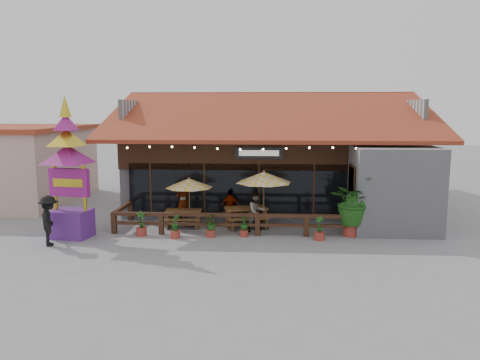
# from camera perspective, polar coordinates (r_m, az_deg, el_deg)

# --- Properties ---
(ground) EXTENTS (100.00, 100.00, 0.00)m
(ground) POSITION_cam_1_polar(r_m,az_deg,el_deg) (19.87, 3.62, -6.41)
(ground) COLOR gray
(ground) RESTS_ON ground
(restaurant_building) EXTENTS (15.50, 14.73, 6.09)m
(restaurant_building) POSITION_cam_1_polar(r_m,az_deg,el_deg) (25.97, 4.19, 2.10)
(restaurant_building) COLOR #AAAAAF
(restaurant_building) RESTS_ON ground
(patio_railing) EXTENTS (10.00, 2.60, 0.92)m
(patio_railing) POSITION_cam_1_polar(r_m,az_deg,el_deg) (19.58, -2.99, -4.78)
(patio_railing) COLOR #412217
(patio_railing) RESTS_ON ground
(neighbor_building) EXTENTS (8.40, 8.40, 4.22)m
(neighbor_building) POSITION_cam_1_polar(r_m,az_deg,el_deg) (29.41, -27.06, 1.80)
(neighbor_building) COLOR #C9AB98
(neighbor_building) RESTS_ON ground
(umbrella_left) EXTENTS (2.61, 2.61, 2.23)m
(umbrella_left) POSITION_cam_1_polar(r_m,az_deg,el_deg) (20.55, -6.23, -0.40)
(umbrella_left) COLOR brown
(umbrella_left) RESTS_ON ground
(umbrella_right) EXTENTS (2.94, 2.94, 2.58)m
(umbrella_right) POSITION_cam_1_polar(r_m,az_deg,el_deg) (20.07, 2.92, 0.30)
(umbrella_right) COLOR brown
(umbrella_right) RESTS_ON ground
(picnic_table_left) EXTENTS (1.61, 1.41, 0.75)m
(picnic_table_left) POSITION_cam_1_polar(r_m,az_deg,el_deg) (20.86, -6.88, -4.30)
(picnic_table_left) COLOR brown
(picnic_table_left) RESTS_ON ground
(picnic_table_right) EXTENTS (2.18, 2.01, 0.88)m
(picnic_table_right) POSITION_cam_1_polar(r_m,az_deg,el_deg) (20.64, 0.71, -4.14)
(picnic_table_right) COLOR brown
(picnic_table_right) RESTS_ON ground
(thai_sign_tower) EXTENTS (2.60, 2.60, 6.11)m
(thai_sign_tower) POSITION_cam_1_polar(r_m,az_deg,el_deg) (19.77, -20.25, 2.51)
(thai_sign_tower) COLOR #5E2587
(thai_sign_tower) RESTS_ON ground
(tropical_plant) EXTENTS (2.22, 2.32, 2.47)m
(tropical_plant) POSITION_cam_1_polar(r_m,az_deg,el_deg) (19.55, 13.50, -2.63)
(tropical_plant) COLOR maroon
(tropical_plant) RESTS_ON ground
(diner_a) EXTENTS (0.83, 0.80, 1.91)m
(diner_a) POSITION_cam_1_polar(r_m,az_deg,el_deg) (21.57, -6.95, -2.66)
(diner_a) COLOR #3D2413
(diner_a) RESTS_ON ground
(diner_b) EXTENTS (1.05, 1.01, 1.71)m
(diner_b) POSITION_cam_1_polar(r_m,az_deg,el_deg) (19.86, 2.01, -3.88)
(diner_b) COLOR #3D2413
(diner_b) RESTS_ON ground
(diner_c) EXTENTS (0.97, 0.58, 1.54)m
(diner_c) POSITION_cam_1_polar(r_m,az_deg,el_deg) (21.27, -1.17, -3.26)
(diner_c) COLOR #3D2413
(diner_c) RESTS_ON ground
(pedestrian) EXTENTS (1.14, 1.43, 1.94)m
(pedestrian) POSITION_cam_1_polar(r_m,az_deg,el_deg) (19.20, -22.24, -4.61)
(pedestrian) COLOR black
(pedestrian) RESTS_ON ground
(planter_a) EXTENTS (0.43, 0.42, 1.03)m
(planter_a) POSITION_cam_1_polar(r_m,az_deg,el_deg) (19.69, -11.95, -5.43)
(planter_a) COLOR maroon
(planter_a) RESTS_ON ground
(planter_b) EXTENTS (0.39, 0.39, 0.95)m
(planter_b) POSITION_cam_1_polar(r_m,az_deg,el_deg) (19.08, -7.93, -5.79)
(planter_b) COLOR maroon
(planter_b) RESTS_ON ground
(planter_c) EXTENTS (0.73, 0.71, 0.92)m
(planter_c) POSITION_cam_1_polar(r_m,az_deg,el_deg) (19.08, -3.60, -5.45)
(planter_c) COLOR maroon
(planter_c) RESTS_ON ground
(planter_d) EXTENTS (0.40, 0.40, 0.84)m
(planter_d) POSITION_cam_1_polar(r_m,az_deg,el_deg) (19.14, 0.48, -5.72)
(planter_d) COLOR maroon
(planter_d) RESTS_ON ground
(planter_e) EXTENTS (0.42, 0.40, 0.99)m
(planter_e) POSITION_cam_1_polar(r_m,az_deg,el_deg) (18.88, 9.65, -6.03)
(planter_e) COLOR maroon
(planter_e) RESTS_ON ground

